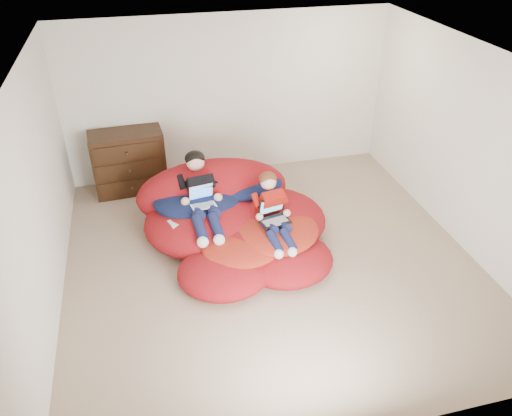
# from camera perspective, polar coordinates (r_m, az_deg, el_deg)

# --- Properties ---
(room_shell) EXTENTS (5.10, 5.10, 2.77)m
(room_shell) POSITION_cam_1_polar(r_m,az_deg,el_deg) (6.20, 1.70, -4.31)
(room_shell) COLOR tan
(room_shell) RESTS_ON ground
(dresser) EXTENTS (1.09, 0.62, 0.95)m
(dresser) POSITION_cam_1_polar(r_m,az_deg,el_deg) (7.80, -14.33, 5.14)
(dresser) COLOR black
(dresser) RESTS_ON ground
(beanbag_pile) EXTENTS (2.47, 2.39, 0.95)m
(beanbag_pile) POSITION_cam_1_polar(r_m,az_deg,el_deg) (6.58, -2.65, -1.26)
(beanbag_pile) COLOR #A71219
(beanbag_pile) RESTS_ON ground
(cream_pillow) EXTENTS (0.43, 0.27, 0.27)m
(cream_pillow) POSITION_cam_1_polar(r_m,az_deg,el_deg) (6.93, -8.77, 3.54)
(cream_pillow) COLOR silver
(cream_pillow) RESTS_ON beanbag_pile
(older_boy) EXTENTS (0.40, 1.31, 0.72)m
(older_boy) POSITION_cam_1_polar(r_m,az_deg,el_deg) (6.44, -6.39, 1.95)
(older_boy) COLOR black
(older_boy) RESTS_ON beanbag_pile
(younger_boy) EXTENTS (0.36, 0.99, 0.69)m
(younger_boy) POSITION_cam_1_polar(r_m,az_deg,el_deg) (6.15, 1.92, -0.04)
(younger_boy) COLOR #AA180F
(younger_boy) RESTS_ON beanbag_pile
(laptop_white) EXTENTS (0.34, 0.31, 0.23)m
(laptop_white) POSITION_cam_1_polar(r_m,az_deg,el_deg) (6.34, -6.18, 1.02)
(laptop_white) COLOR white
(laptop_white) RESTS_ON older_boy
(laptop_black) EXTENTS (0.40, 0.38, 0.26)m
(laptop_black) POSITION_cam_1_polar(r_m,az_deg,el_deg) (6.14, 2.02, -0.71)
(laptop_black) COLOR black
(laptop_black) RESTS_ON younger_boy
(power_adapter) EXTENTS (0.21, 0.21, 0.06)m
(power_adapter) POSITION_cam_1_polar(r_m,az_deg,el_deg) (6.31, -9.11, -1.79)
(power_adapter) COLOR white
(power_adapter) RESTS_ON beanbag_pile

